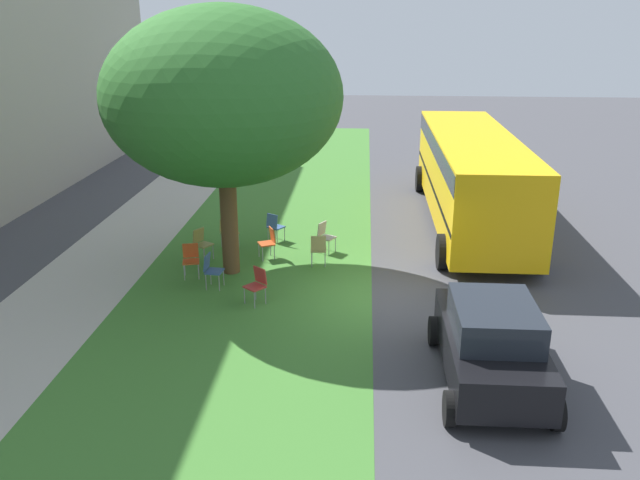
# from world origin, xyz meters

# --- Properties ---
(ground) EXTENTS (80.00, 80.00, 0.00)m
(ground) POSITION_xyz_m (0.00, 0.00, 0.00)
(ground) COLOR #424247
(grass_verge) EXTENTS (48.00, 6.00, 0.01)m
(grass_verge) POSITION_xyz_m (0.00, 3.20, 0.00)
(grass_verge) COLOR #3D752D
(grass_verge) RESTS_ON ground
(sidewalk_strip) EXTENTS (48.00, 2.80, 0.01)m
(sidewalk_strip) POSITION_xyz_m (0.00, 7.60, 0.00)
(sidewalk_strip) COLOR #ADA89E
(sidewalk_strip) RESTS_ON ground
(street_tree) EXTENTS (5.84, 5.84, 6.74)m
(street_tree) POSITION_xyz_m (1.47, 3.90, 4.57)
(street_tree) COLOR brown
(street_tree) RESTS_ON ground
(chair_0) EXTENTS (0.46, 0.46, 0.88)m
(chair_0) POSITION_xyz_m (0.40, 4.18, 0.52)
(chair_0) COLOR #335184
(chair_0) RESTS_ON ground
(chair_1) EXTENTS (0.51, 0.50, 0.88)m
(chair_1) POSITION_xyz_m (1.08, 4.87, 0.52)
(chair_1) COLOR #C64C1E
(chair_1) RESTS_ON ground
(chair_2) EXTENTS (0.59, 0.59, 0.88)m
(chair_2) POSITION_xyz_m (-0.43, 2.90, 0.52)
(chair_2) COLOR #B7332D
(chair_2) RESTS_ON ground
(chair_3) EXTENTS (0.57, 0.57, 0.88)m
(chair_3) POSITION_xyz_m (2.33, 4.89, 0.52)
(chair_3) COLOR olive
(chair_3) RESTS_ON ground
(chair_4) EXTENTS (0.45, 0.44, 0.88)m
(chair_4) POSITION_xyz_m (2.05, 1.63, 0.52)
(chair_4) COLOR olive
(chair_4) RESTS_ON ground
(chair_5) EXTENTS (0.59, 0.59, 0.88)m
(chair_5) POSITION_xyz_m (3.38, 4.37, 0.52)
(chair_5) COLOR olive
(chair_5) RESTS_ON ground
(chair_6) EXTENTS (0.56, 0.57, 0.88)m
(chair_6) POSITION_xyz_m (3.14, 1.52, 0.52)
(chair_6) COLOR #ADA393
(chair_6) RESTS_ON ground
(chair_7) EXTENTS (0.55, 0.56, 0.88)m
(chair_7) POSITION_xyz_m (2.54, 3.05, 0.52)
(chair_7) COLOR #C64C1E
(chair_7) RESTS_ON ground
(chair_8) EXTENTS (0.58, 0.57, 0.88)m
(chair_8) POSITION_xyz_m (3.92, 3.08, 0.52)
(chair_8) COLOR #335184
(chair_8) RESTS_ON ground
(parked_car) EXTENTS (3.70, 1.92, 1.65)m
(parked_car) POSITION_xyz_m (-3.61, -1.92, 0.84)
(parked_car) COLOR black
(parked_car) RESTS_ON ground
(school_bus) EXTENTS (10.40, 2.80, 2.88)m
(school_bus) POSITION_xyz_m (6.08, -2.94, 1.76)
(school_bus) COLOR yellow
(school_bus) RESTS_ON ground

